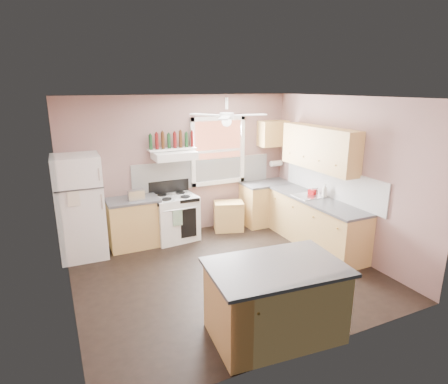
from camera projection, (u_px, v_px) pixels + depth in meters
name	position (u px, v px, depth m)	size (l,w,h in m)	color
floor	(226.00, 273.00, 5.90)	(4.50, 4.50, 0.00)	black
ceiling	(227.00, 97.00, 5.17)	(4.50, 4.50, 0.00)	white
wall_back	(182.00, 166.00, 7.30)	(4.50, 0.05, 2.70)	#81615C
wall_right	(345.00, 176.00, 6.47)	(0.05, 4.00, 2.70)	#81615C
wall_left	(60.00, 213.00, 4.60)	(0.05, 4.00, 2.70)	#81615C
backsplash_back	(204.00, 173.00, 7.49)	(2.90, 0.03, 0.55)	white
backsplash_right	(331.00, 182.00, 6.76)	(0.03, 2.60, 0.55)	white
window_view	(218.00, 151.00, 7.50)	(1.00, 0.02, 1.20)	brown
window_frame	(218.00, 151.00, 7.48)	(1.16, 0.07, 1.36)	white
refrigerator	(80.00, 207.00, 6.30)	(0.75, 0.73, 1.77)	white
base_cabinet_left	(134.00, 224.00, 6.83)	(0.90, 0.60, 0.86)	tan
counter_left	(132.00, 200.00, 6.71)	(0.92, 0.62, 0.04)	#454547
toaster	(136.00, 195.00, 6.62)	(0.28, 0.16, 0.18)	silver
stove	(175.00, 218.00, 7.13)	(0.80, 0.64, 0.86)	white
range_hood	(174.00, 155.00, 6.89)	(0.78, 0.50, 0.14)	white
bottle_shelf	(172.00, 149.00, 6.97)	(0.90, 0.26, 0.03)	white
cart	(229.00, 217.00, 7.61)	(0.57, 0.38, 0.57)	tan
base_cabinet_corner	(266.00, 204.00, 7.98)	(1.00, 0.60, 0.86)	tan
base_cabinet_right	(315.00, 223.00, 6.85)	(0.60, 2.20, 0.86)	tan
counter_corner	(267.00, 183.00, 7.86)	(1.02, 0.62, 0.04)	#454547
counter_right	(317.00, 200.00, 6.72)	(0.62, 2.22, 0.04)	#454547
sink	(310.00, 196.00, 6.89)	(0.55, 0.45, 0.03)	silver
faucet	(317.00, 191.00, 6.93)	(0.03, 0.03, 0.14)	silver
upper_cabinet_right	(319.00, 148.00, 6.70)	(0.33, 1.80, 0.76)	tan
upper_cabinet_corner	(273.00, 133.00, 7.78)	(0.60, 0.33, 0.52)	tan
paper_towel	(276.00, 163.00, 8.03)	(0.12, 0.12, 0.26)	white
island	(275.00, 302.00, 4.35)	(1.46, 0.92, 0.86)	tan
island_top	(276.00, 267.00, 4.23)	(1.54, 1.01, 0.04)	#454547
ceiling_fan_hub	(227.00, 116.00, 5.23)	(0.20, 0.20, 0.08)	white
soap_bottle	(325.00, 191.00, 6.76)	(0.10, 0.10, 0.25)	silver
red_caddy	(313.00, 192.00, 6.98)	(0.18, 0.12, 0.10)	#B40F13
wine_bottles	(172.00, 140.00, 6.92)	(0.86, 0.06, 0.31)	#143819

